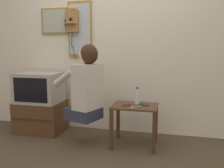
{
  "coord_description": "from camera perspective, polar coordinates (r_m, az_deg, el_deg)",
  "views": [
    {
      "loc": [
        0.74,
        -2.03,
        1.17
      ],
      "look_at": [
        0.08,
        0.68,
        0.76
      ],
      "focal_mm": 38.0,
      "sensor_mm": 36.0,
      "label": 1
    }
  ],
  "objects": [
    {
      "name": "television",
      "position": [
        3.48,
        -17.11,
        -0.82
      ],
      "size": [
        0.59,
        0.45,
        0.41
      ],
      "color": "#ADA89E",
      "rests_on": "tv_stand"
    },
    {
      "name": "water_bottle",
      "position": [
        2.94,
        6.04,
        -2.87
      ],
      "size": [
        0.07,
        0.07,
        0.2
      ],
      "color": "silver",
      "rests_on": "side_table"
    },
    {
      "name": "wall_phone_antique",
      "position": [
        3.5,
        -9.44,
        14.79
      ],
      "size": [
        0.21,
        0.18,
        0.73
      ],
      "color": "#9E6B3D"
    },
    {
      "name": "wall_back",
      "position": [
        3.37,
        1.05,
        10.1
      ],
      "size": [
        6.8,
        0.05,
        2.55
      ],
      "color": "silver",
      "rests_on": "ground_plane"
    },
    {
      "name": "framed_picture",
      "position": [
        3.67,
        -13.69,
        14.47
      ],
      "size": [
        0.41,
        0.03,
        0.37
      ],
      "color": "olive"
    },
    {
      "name": "toothbrush",
      "position": [
        2.75,
        5.84,
        -5.58
      ],
      "size": [
        0.11,
        0.17,
        0.02
      ],
      "rotation": [
        0.0,
        0.0,
        2.6
      ],
      "color": "#4CBF66",
      "rests_on": "side_table"
    },
    {
      "name": "cell_phone_spare",
      "position": [
        2.88,
        7.74,
        -4.96
      ],
      "size": [
        0.12,
        0.14,
        0.01
      ],
      "rotation": [
        0.0,
        0.0,
        0.62
      ],
      "color": "navy",
      "rests_on": "side_table"
    },
    {
      "name": "person",
      "position": [
        2.83,
        -6.28,
        -0.11
      ],
      "size": [
        0.6,
        0.5,
        0.9
      ],
      "rotation": [
        0.0,
        0.0,
        1.22
      ],
      "color": "#2D3347",
      "rests_on": "ground_plane"
    },
    {
      "name": "cell_phone_held",
      "position": [
        2.84,
        3.48,
        -5.11
      ],
      "size": [
        0.12,
        0.14,
        0.01
      ],
      "rotation": [
        0.0,
        0.0,
        -0.54
      ],
      "color": "maroon",
      "rests_on": "side_table"
    },
    {
      "name": "tv_stand",
      "position": [
        3.59,
        -16.69,
        -7.47
      ],
      "size": [
        0.65,
        0.49,
        0.43
      ],
      "color": "#51331E",
      "rests_on": "ground_plane"
    },
    {
      "name": "wall_mirror",
      "position": [
        3.49,
        -7.7,
        12.89
      ],
      "size": [
        0.35,
        0.03,
        0.78
      ],
      "color": "olive"
    },
    {
      "name": "side_table",
      "position": [
        2.9,
        5.5,
        -7.15
      ],
      "size": [
        0.54,
        0.42,
        0.51
      ],
      "color": "#51331E",
      "rests_on": "ground_plane"
    }
  ]
}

